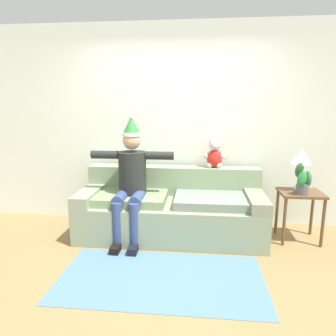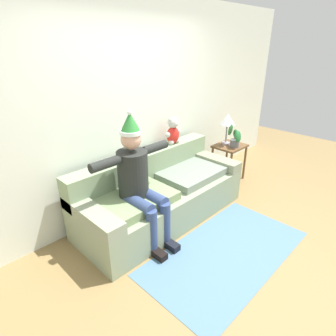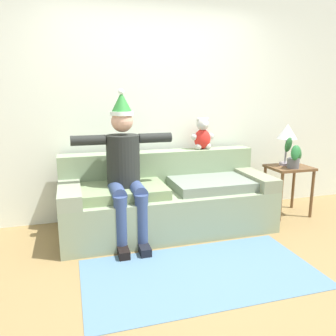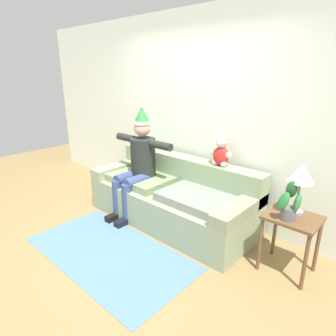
% 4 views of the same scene
% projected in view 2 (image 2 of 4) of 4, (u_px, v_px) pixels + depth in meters
% --- Properties ---
extents(ground_plane, '(10.00, 10.00, 0.00)m').
position_uv_depth(ground_plane, '(223.00, 251.00, 3.15)').
color(ground_plane, olive).
extents(back_wall, '(7.00, 0.10, 2.70)m').
position_uv_depth(back_wall, '(130.00, 110.00, 3.59)').
color(back_wall, silver).
rests_on(back_wall, ground_plane).
extents(couch, '(2.27, 0.92, 0.83)m').
position_uv_depth(couch, '(160.00, 194.00, 3.67)').
color(couch, gray).
rests_on(couch, ground_plane).
extents(person_seated, '(1.02, 0.77, 1.53)m').
position_uv_depth(person_seated, '(139.00, 179.00, 3.07)').
color(person_seated, '#242724').
rests_on(person_seated, ground_plane).
extents(teddy_bear, '(0.29, 0.17, 0.38)m').
position_uv_depth(teddy_bear, '(173.00, 132.00, 3.92)').
color(teddy_bear, red).
rests_on(teddy_bear, couch).
extents(side_table, '(0.49, 0.42, 0.61)m').
position_uv_depth(side_table, '(229.00, 152.00, 4.60)').
color(side_table, brown).
rests_on(side_table, ground_plane).
extents(table_lamp, '(0.24, 0.24, 0.51)m').
position_uv_depth(table_lamp, '(227.00, 121.00, 4.44)').
color(table_lamp, gray).
rests_on(table_lamp, side_table).
extents(potted_plant, '(0.22, 0.28, 0.37)m').
position_uv_depth(potted_plant, '(235.00, 138.00, 4.42)').
color(potted_plant, '#5A5B60').
rests_on(potted_plant, side_table).
extents(area_rug, '(1.96, 1.03, 0.01)m').
position_uv_depth(area_rug, '(226.00, 252.00, 3.12)').
color(area_rug, slate).
rests_on(area_rug, ground_plane).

